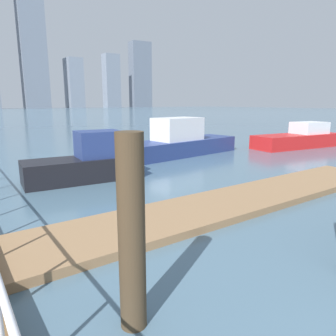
# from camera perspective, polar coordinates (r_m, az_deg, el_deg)

# --- Properties ---
(ground_plane) EXTENTS (300.00, 300.00, 0.00)m
(ground_plane) POSITION_cam_1_polar(r_m,az_deg,el_deg) (19.23, -24.75, 2.43)
(ground_plane) COLOR slate
(floating_dock) EXTENTS (13.08, 2.00, 0.18)m
(floating_dock) POSITION_cam_1_polar(r_m,az_deg,el_deg) (8.98, 12.40, -5.90)
(floating_dock) COLOR #93704C
(floating_dock) RESTS_ON ground_plane
(dock_piling_0) EXTENTS (0.33, 0.33, 2.47)m
(dock_piling_0) POSITION_cam_1_polar(r_m,az_deg,el_deg) (3.86, -6.64, -11.92)
(dock_piling_0) COLOR #473826
(dock_piling_0) RESTS_ON ground_plane
(moored_boat_0) EXTENTS (6.38, 2.63, 1.56)m
(moored_boat_0) POSITION_cam_1_polar(r_m,az_deg,el_deg) (21.56, 22.80, 5.02)
(moored_boat_0) COLOR red
(moored_boat_0) RESTS_ON ground_plane
(moored_boat_1) EXTENTS (7.03, 2.75, 2.00)m
(moored_boat_1) POSITION_cam_1_polar(r_m,az_deg,el_deg) (16.90, 2.33, 4.79)
(moored_boat_1) COLOR navy
(moored_boat_1) RESTS_ON ground_plane
(moored_boat_2) EXTENTS (4.13, 1.87, 1.77)m
(moored_boat_2) POSITION_cam_1_polar(r_m,az_deg,el_deg) (11.73, -14.63, 0.96)
(moored_boat_2) COLOR black
(moored_boat_2) RESTS_ON ground_plane
(skyline_tower_4) EXTENTS (12.02, 12.77, 63.56)m
(skyline_tower_4) POSITION_cam_1_polar(r_m,az_deg,el_deg) (172.72, -23.56, 20.59)
(skyline_tower_4) COLOR slate
(skyline_tower_4) RESTS_ON ground_plane
(skyline_tower_5) EXTENTS (7.75, 10.63, 25.21)m
(skyline_tower_5) POSITION_cam_1_polar(r_m,az_deg,el_deg) (176.91, -16.72, 14.55)
(skyline_tower_5) COLOR gray
(skyline_tower_5) RESTS_ON ground_plane
(skyline_tower_6) EXTENTS (8.53, 6.22, 28.66)m
(skyline_tower_6) POSITION_cam_1_polar(r_m,az_deg,el_deg) (182.67, -10.26, 15.30)
(skyline_tower_6) COLOR gray
(skyline_tower_6) RESTS_ON ground_plane
(skyline_tower_7) EXTENTS (12.39, 8.36, 37.41)m
(skyline_tower_7) POSITION_cam_1_polar(r_m,az_deg,el_deg) (195.13, -5.06, 16.49)
(skyline_tower_7) COLOR slate
(skyline_tower_7) RESTS_ON ground_plane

